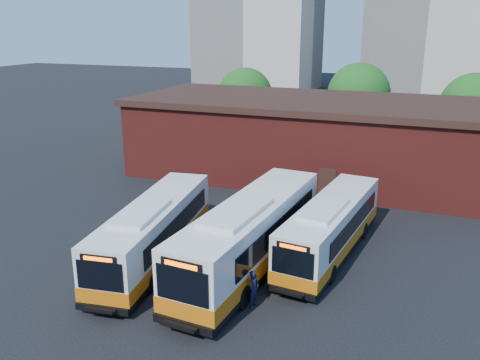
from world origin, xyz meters
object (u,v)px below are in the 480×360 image
at_px(bus_east, 331,229).
at_px(transit_worker, 254,289).
at_px(bus_mideast, 250,237).
at_px(bus_midwest, 154,233).

distance_m(bus_east, transit_worker, 7.04).
bearing_deg(transit_worker, bus_mideast, 29.06).
bearing_deg(bus_midwest, bus_east, 17.42).
height_order(bus_mideast, bus_east, bus_mideast).
bearing_deg(bus_east, bus_midwest, -148.35).
distance_m(bus_mideast, transit_worker, 3.90).
relative_size(bus_mideast, transit_worker, 7.99).
height_order(bus_east, transit_worker, bus_east).
xyz_separation_m(bus_midwest, bus_mideast, (5.17, 0.92, 0.20)).
height_order(bus_midwest, bus_mideast, bus_mideast).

